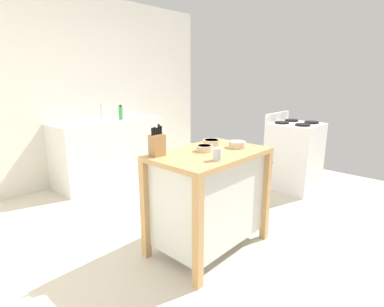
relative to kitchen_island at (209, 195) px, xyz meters
The scene contains 13 objects.
ground_plane 0.50m from the kitchen_island, 26.35° to the left, with size 6.10×6.10×0.00m, color beige.
wall_back 2.70m from the kitchen_island, 88.64° to the left, with size 4.85×0.10×2.60m, color beige.
kitchen_island is the anchor object (origin of this frame).
knife_block 0.65m from the kitchen_island, 149.94° to the left, with size 0.11×0.09×0.25m.
bowl_stoneware_deep 0.51m from the kitchen_island, 16.23° to the right, with size 0.15×0.15×0.06m.
bowl_ceramic_small 0.48m from the kitchen_island, 35.02° to the left, with size 0.16×0.16×0.05m.
bowl_ceramic_wide 0.42m from the kitchen_island, 107.71° to the left, with size 0.14×0.14×0.05m.
drinking_cup 0.51m from the kitchen_island, 128.58° to the right, with size 0.07×0.07×0.10m.
trash_bin 0.76m from the kitchen_island, ahead, with size 0.36×0.28×0.63m.
sink_counter 2.27m from the kitchen_island, 79.16° to the left, with size 1.54×0.60×0.90m.
sink_faucet 2.46m from the kitchen_island, 79.79° to the left, with size 0.02×0.02×0.22m.
bottle_dish_soap 2.27m from the kitchen_island, 74.41° to the left, with size 0.06×0.06×0.21m.
stove 1.94m from the kitchen_island, ahead, with size 0.60×0.60×1.02m.
Camera 1 is at (-1.97, -1.59, 1.50)m, focal length 28.34 mm.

